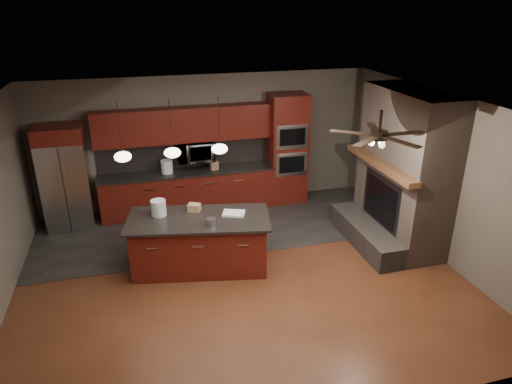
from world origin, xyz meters
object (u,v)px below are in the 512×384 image
object	(u,v)px
microwave	(195,151)
white_bucket	(159,208)
cardboard_box	(194,208)
paint_tray	(234,213)
counter_bucket	(167,167)
paint_can	(211,222)
refrigerator	(66,178)
oven_tower	(287,149)
kitchen_island	(200,243)
counter_box	(214,165)

from	to	relation	value
microwave	white_bucket	bearing A→B (deg)	-113.87
cardboard_box	microwave	bearing A→B (deg)	107.20
white_bucket	paint_tray	bearing A→B (deg)	-13.58
counter_bucket	paint_can	bearing A→B (deg)	-80.15
cardboard_box	white_bucket	bearing A→B (deg)	-152.82
paint_can	counter_bucket	world-z (taller)	counter_bucket
refrigerator	paint_can	distance (m)	3.45
oven_tower	kitchen_island	distance (m)	3.31
refrigerator	counter_box	bearing A→B (deg)	0.62
microwave	kitchen_island	xyz separation A→B (m)	(-0.31, -2.34, -0.84)
paint_can	counter_box	distance (m)	2.58
refrigerator	counter_bucket	bearing A→B (deg)	2.41
cardboard_box	counter_bucket	bearing A→B (deg)	124.05
microwave	white_bucket	size ratio (longest dim) A/B	2.78
paint_tray	oven_tower	bearing A→B (deg)	74.10
oven_tower	microwave	world-z (taller)	oven_tower
microwave	refrigerator	bearing A→B (deg)	-177.03
oven_tower	paint_can	world-z (taller)	oven_tower
paint_tray	microwave	bearing A→B (deg)	117.25
refrigerator	white_bucket	xyz separation A→B (m)	(1.62, -1.94, 0.03)
counter_bucket	cardboard_box	bearing A→B (deg)	-82.43
kitchen_island	oven_tower	bearing A→B (deg)	56.14
oven_tower	refrigerator	xyz separation A→B (m)	(-4.50, -0.07, -0.17)
paint_can	microwave	bearing A→B (deg)	86.62
refrigerator	counter_bucket	xyz separation A→B (m)	(1.93, 0.08, 0.02)
refrigerator	paint_can	xyz separation A→B (m)	(2.37, -2.50, -0.05)
paint_tray	counter_box	world-z (taller)	counter_box
white_bucket	paint_can	world-z (taller)	white_bucket
microwave	refrigerator	xyz separation A→B (m)	(-2.53, -0.13, -0.28)
white_bucket	oven_tower	bearing A→B (deg)	34.82
oven_tower	counter_bucket	world-z (taller)	oven_tower
refrigerator	white_bucket	world-z (taller)	refrigerator
refrigerator	kitchen_island	bearing A→B (deg)	-44.87
paint_tray	counter_bucket	bearing A→B (deg)	131.47
kitchen_island	counter_box	xyz separation A→B (m)	(0.67, 2.24, 0.52)
counter_box	kitchen_island	bearing A→B (deg)	-118.62
counter_bucket	counter_box	size ratio (longest dim) A/B	1.52
paint_can	counter_box	xyz separation A→B (m)	(0.52, 2.53, 0.02)
oven_tower	paint_can	distance (m)	3.35
cardboard_box	counter_bucket	xyz separation A→B (m)	(-0.27, 2.01, 0.05)
counter_box	paint_can	bearing A→B (deg)	-113.39
counter_bucket	counter_box	bearing A→B (deg)	-2.97
oven_tower	cardboard_box	bearing A→B (deg)	-139.10
microwave	counter_box	bearing A→B (deg)	-15.50
paint_can	cardboard_box	size ratio (longest dim) A/B	0.80
oven_tower	kitchen_island	bearing A→B (deg)	-135.11
oven_tower	microwave	xyz separation A→B (m)	(-1.98, 0.06, 0.11)
cardboard_box	counter_box	distance (m)	2.08
oven_tower	paint_tray	xyz separation A→B (m)	(-1.70, -2.30, -0.25)
oven_tower	counter_box	world-z (taller)	oven_tower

